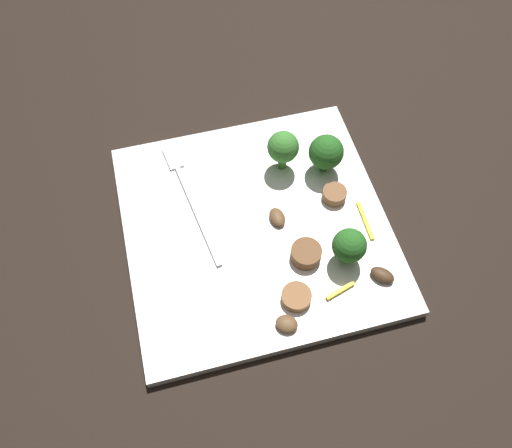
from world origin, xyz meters
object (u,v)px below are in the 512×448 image
broccoli_floret_0 (326,152)px  pepper_strip_1 (365,221)px  mushroom_0 (282,325)px  broccoli_floret_2 (349,246)px  mushroom_2 (382,275)px  sausage_slice_2 (334,194)px  plate (256,227)px  mushroom_1 (276,214)px  fork (188,194)px  pepper_strip_0 (340,291)px  sausage_slice_0 (296,297)px  broccoli_floret_1 (283,148)px  sausage_slice_1 (306,254)px

broccoli_floret_0 → pepper_strip_1: (-0.08, -0.02, -0.03)m
mushroom_0 → broccoli_floret_2: bearing=-57.1°
broccoli_floret_2 → mushroom_2: 0.05m
broccoli_floret_2 → mushroom_2: size_ratio=1.87×
sausage_slice_2 → mushroom_2: bearing=-171.5°
plate → mushroom_1: size_ratio=11.54×
plate → fork: bearing=48.5°
mushroom_2 → pepper_strip_0: 0.05m
sausage_slice_0 → fork: bearing=28.2°
plate → fork: size_ratio=1.67×
broccoli_floret_0 → broccoli_floret_1: 0.05m
broccoli_floret_0 → pepper_strip_1: 0.09m
plate → mushroom_2: (-0.10, -0.12, 0.01)m
broccoli_floret_1 → mushroom_2: size_ratio=2.11×
broccoli_floret_0 → mushroom_1: bearing=124.6°
mushroom_1 → pepper_strip_0: bearing=-159.4°
sausage_slice_2 → broccoli_floret_1: bearing=38.2°
mushroom_2 → pepper_strip_0: mushroom_2 is taller
broccoli_floret_1 → sausage_slice_1: bearing=176.0°
broccoli_floret_2 → pepper_strip_1: 0.06m
sausage_slice_2 → broccoli_floret_0: bearing=-1.4°
broccoli_floret_1 → plate: bearing=144.4°
broccoli_floret_0 → broccoli_floret_2: size_ratio=1.08×
plate → sausage_slice_0: size_ratio=9.24×
broccoli_floret_2 → pepper_strip_1: broccoli_floret_2 is taller
mushroom_1 → mushroom_2: 0.14m
mushroom_0 → broccoli_floret_0: bearing=-29.9°
sausage_slice_1 → pepper_strip_1: 0.09m
mushroom_2 → pepper_strip_1: (0.07, -0.01, -0.00)m
broccoli_floret_1 → mushroom_2: broccoli_floret_1 is taller
plate → sausage_slice_2: bearing=-82.9°
plate → mushroom_1: mushroom_1 is taller
broccoli_floret_0 → plate: bearing=119.1°
broccoli_floret_1 → broccoli_floret_2: size_ratio=1.13×
mushroom_1 → pepper_strip_0: size_ratio=0.74×
sausage_slice_2 → mushroom_1: (-0.01, 0.07, -0.00)m
plate → pepper_strip_0: (-0.10, -0.07, 0.01)m
mushroom_0 → mushroom_2: (0.03, -0.12, 0.00)m
sausage_slice_1 → pepper_strip_1: sausage_slice_1 is taller
broccoli_floret_2 → sausage_slice_1: 0.05m
mushroom_0 → broccoli_floret_1: bearing=-15.9°
sausage_slice_2 → mushroom_1: 0.07m
sausage_slice_0 → pepper_strip_1: sausage_slice_0 is taller
sausage_slice_1 → mushroom_2: sausage_slice_1 is taller
mushroom_2 → mushroom_1: bearing=41.1°
pepper_strip_1 → sausage_slice_0: bearing=124.4°
sausage_slice_1 → mushroom_0: 0.09m
fork → broccoli_floret_0: bearing=-100.0°
mushroom_1 → sausage_slice_0: bearing=176.0°
mushroom_1 → mushroom_0: bearing=167.0°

